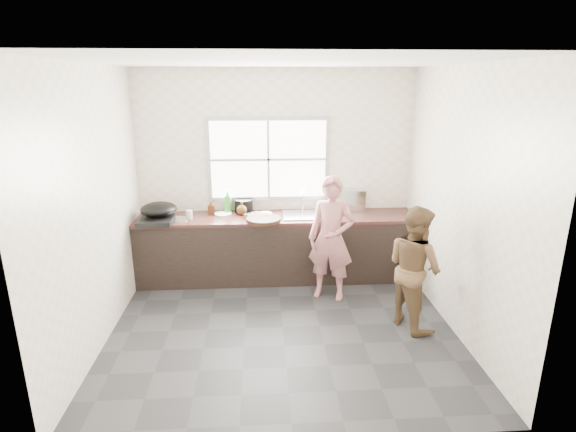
{
  "coord_description": "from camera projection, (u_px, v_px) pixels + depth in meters",
  "views": [
    {
      "loc": [
        -0.21,
        -4.26,
        2.53
      ],
      "look_at": [
        0.1,
        0.65,
        1.05
      ],
      "focal_mm": 28.0,
      "sensor_mm": 36.0,
      "label": 1
    }
  ],
  "objects": [
    {
      "name": "faucet",
      "position": [
        303.0,
        200.0,
        5.97
      ],
      "size": [
        0.02,
        0.02,
        0.3
      ],
      "primitive_type": "cylinder",
      "color": "silver",
      "rests_on": "countertop"
    },
    {
      "name": "black_pot",
      "position": [
        244.0,
        206.0,
        5.97
      ],
      "size": [
        0.31,
        0.31,
        0.17
      ],
      "primitive_type": "cylinder",
      "rotation": [
        0.0,
        0.0,
        0.39
      ],
      "color": "black",
      "rests_on": "countertop"
    },
    {
      "name": "plate_food",
      "position": [
        223.0,
        214.0,
        5.86
      ],
      "size": [
        0.28,
        0.28,
        0.02
      ],
      "primitive_type": "cylinder",
      "rotation": [
        0.0,
        0.0,
        -0.26
      ],
      "color": "white",
      "rests_on": "countertop"
    },
    {
      "name": "sink",
      "position": [
        304.0,
        215.0,
        5.82
      ],
      "size": [
        0.55,
        0.45,
        0.02
      ],
      "primitive_type": "cube",
      "color": "silver",
      "rests_on": "countertop"
    },
    {
      "name": "wall_back",
      "position": [
        276.0,
        174.0,
        5.96
      ],
      "size": [
        3.6,
        0.01,
        2.7
      ],
      "primitive_type": "cube",
      "color": "silver",
      "rests_on": "ground"
    },
    {
      "name": "bowl_crabs",
      "position": [
        326.0,
        217.0,
        5.63
      ],
      "size": [
        0.26,
        0.26,
        0.07
      ],
      "primitive_type": "imported",
      "rotation": [
        0.0,
        0.0,
        -0.23
      ],
      "color": "white",
      "rests_on": "countertop"
    },
    {
      "name": "cabinet",
      "position": [
        277.0,
        249.0,
        5.93
      ],
      "size": [
        3.6,
        0.62,
        0.82
      ],
      "primitive_type": "cube",
      "color": "black",
      "rests_on": "floor"
    },
    {
      "name": "wall_front",
      "position": [
        294.0,
        272.0,
        2.89
      ],
      "size": [
        3.6,
        0.01,
        2.7
      ],
      "primitive_type": "cube",
      "color": "beige",
      "rests_on": "ground"
    },
    {
      "name": "cutting_board",
      "position": [
        264.0,
        219.0,
        5.58
      ],
      "size": [
        0.56,
        0.56,
        0.04
      ],
      "primitive_type": "cylinder",
      "rotation": [
        0.0,
        0.0,
        -0.38
      ],
      "color": "black",
      "rests_on": "countertop"
    },
    {
      "name": "dish_rack",
      "position": [
        350.0,
        200.0,
        6.04
      ],
      "size": [
        0.4,
        0.29,
        0.29
      ],
      "primitive_type": "cube",
      "rotation": [
        0.0,
        0.0,
        -0.06
      ],
      "color": "#BABCC0",
      "rests_on": "countertop"
    },
    {
      "name": "pot_lid_right",
      "position": [
        178.0,
        219.0,
        5.63
      ],
      "size": [
        0.29,
        0.29,
        0.01
      ],
      "primitive_type": "cylinder",
      "rotation": [
        0.0,
        0.0,
        -0.15
      ],
      "color": "silver",
      "rests_on": "countertop"
    },
    {
      "name": "floor",
      "position": [
        282.0,
        328.0,
        4.82
      ],
      "size": [
        3.6,
        3.2,
        0.01
      ],
      "primitive_type": "cube",
      "color": "#262629",
      "rests_on": "ground"
    },
    {
      "name": "cleaver",
      "position": [
        253.0,
        213.0,
        5.76
      ],
      "size": [
        0.24,
        0.23,
        0.01
      ],
      "primitive_type": "cube",
      "rotation": [
        0.0,
        0.0,
        0.77
      ],
      "color": "silver",
      "rests_on": "cutting_board"
    },
    {
      "name": "wall_left",
      "position": [
        95.0,
        209.0,
        4.32
      ],
      "size": [
        0.01,
        3.2,
        2.7
      ],
      "primitive_type": "cube",
      "color": "beige",
      "rests_on": "ground"
    },
    {
      "name": "window_frame",
      "position": [
        268.0,
        159.0,
        5.88
      ],
      "size": [
        1.6,
        0.05,
        1.1
      ],
      "primitive_type": "cube",
      "color": "#9EA0A5",
      "rests_on": "wall_back"
    },
    {
      "name": "pot_lid_left",
      "position": [
        163.0,
        223.0,
        5.51
      ],
      "size": [
        0.26,
        0.26,
        0.01
      ],
      "primitive_type": "cylinder",
      "rotation": [
        0.0,
        0.0,
        -0.1
      ],
      "color": "#ABAEB2",
      "rests_on": "countertop"
    },
    {
      "name": "glass_jar",
      "position": [
        189.0,
        215.0,
        5.67
      ],
      "size": [
        0.09,
        0.09,
        0.11
      ],
      "primitive_type": "cylinder",
      "rotation": [
        0.0,
        0.0,
        -0.22
      ],
      "color": "#BABDC1",
      "rests_on": "countertop"
    },
    {
      "name": "bowl_held",
      "position": [
        327.0,
        215.0,
        5.73
      ],
      "size": [
        0.21,
        0.21,
        0.07
      ],
      "primitive_type": "imported",
      "rotation": [
        0.0,
        0.0,
        0.01
      ],
      "color": "white",
      "rests_on": "countertop"
    },
    {
      "name": "wall_right",
      "position": [
        460.0,
        203.0,
        4.53
      ],
      "size": [
        0.01,
        3.2,
        2.7
      ],
      "primitive_type": "cube",
      "color": "beige",
      "rests_on": "ground"
    },
    {
      "name": "bottle_brown_tall",
      "position": [
        212.0,
        208.0,
        5.87
      ],
      "size": [
        0.08,
        0.08,
        0.17
      ],
      "primitive_type": "imported",
      "rotation": [
        0.0,
        0.0,
        -0.08
      ],
      "color": "#3F1F0F",
      "rests_on": "countertop"
    },
    {
      "name": "burner",
      "position": [
        156.0,
        221.0,
        5.51
      ],
      "size": [
        0.42,
        0.42,
        0.06
      ],
      "primitive_type": "cube",
      "rotation": [
        0.0,
        0.0,
        0.02
      ],
      "color": "black",
      "rests_on": "countertop"
    },
    {
      "name": "ceiling",
      "position": [
        281.0,
        61.0,
        4.04
      ],
      "size": [
        3.6,
        3.2,
        0.01
      ],
      "primitive_type": "cube",
      "color": "silver",
      "rests_on": "wall_back"
    },
    {
      "name": "wok",
      "position": [
        159.0,
        209.0,
        5.58
      ],
      "size": [
        0.46,
        0.46,
        0.17
      ],
      "primitive_type": "ellipsoid",
      "rotation": [
        0.0,
        0.0,
        0.04
      ],
      "color": "black",
      "rests_on": "burner"
    },
    {
      "name": "window_glazing",
      "position": [
        268.0,
        160.0,
        5.86
      ],
      "size": [
        1.5,
        0.01,
        1.0
      ],
      "primitive_type": "cube",
      "color": "white",
      "rests_on": "window_frame"
    },
    {
      "name": "person_side",
      "position": [
        414.0,
        267.0,
        4.69
      ],
      "size": [
        0.71,
        0.79,
        1.33
      ],
      "primitive_type": "imported",
      "rotation": [
        0.0,
        0.0,
        1.96
      ],
      "color": "brown",
      "rests_on": "floor"
    },
    {
      "name": "bottle_green",
      "position": [
        228.0,
        201.0,
        5.94
      ],
      "size": [
        0.14,
        0.14,
        0.31
      ],
      "primitive_type": "imported",
      "rotation": [
        0.0,
        0.0,
        -0.23
      ],
      "color": "#327E29",
      "rests_on": "countertop"
    },
    {
      "name": "woman",
      "position": [
        331.0,
        243.0,
        5.31
      ],
      "size": [
        0.6,
        0.5,
        1.4
      ],
      "primitive_type": "imported",
      "rotation": [
        0.0,
        0.0,
        -0.38
      ],
      "color": "#B76D70",
      "rests_on": "floor"
    },
    {
      "name": "bowl_mince",
      "position": [
        264.0,
        215.0,
        5.76
      ],
      "size": [
        0.25,
        0.25,
        0.05
      ],
      "primitive_type": "imported",
      "rotation": [
        0.0,
        0.0,
        0.31
      ],
      "color": "white",
      "rests_on": "countertop"
    },
    {
      "name": "countertop",
      "position": [
        277.0,
        218.0,
        5.81
      ],
      "size": [
        3.6,
        0.64,
        0.04
      ],
      "primitive_type": "cube",
      "color": "#381C16",
      "rests_on": "cabinet"
    },
    {
      "name": "bottle_brown_short",
      "position": [
        242.0,
        209.0,
        5.84
      ],
      "size": [
        0.13,
        0.13,
        0.16
      ],
      "primitive_type": "imported",
      "rotation": [
        0.0,
        0.0,
        0.02
      ],
      "color": "#462A11",
      "rests_on": "countertop"
    }
  ]
}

